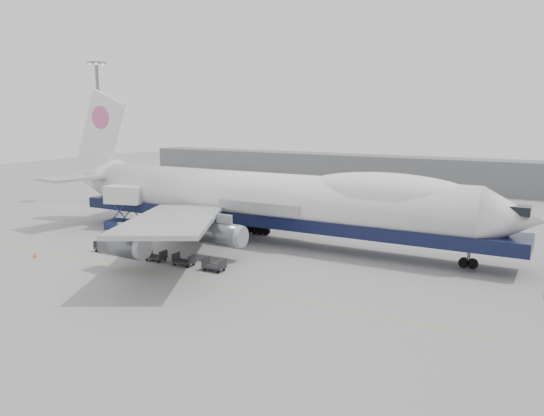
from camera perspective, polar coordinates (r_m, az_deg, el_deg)
The scene contains 12 objects.
ground at distance 59.03m, azimuth -6.59°, elevation -5.93°, with size 260.00×260.00×0.00m, color gray.
apron_line at distance 54.51m, azimuth -10.33°, elevation -7.38°, with size 60.00×0.15×0.01m, color gold.
hangar at distance 124.35m, azimuth 8.80°, elevation 4.08°, with size 110.00×8.00×7.00m, color slate.
floodlight_mast at distance 102.88m, azimuth -18.04°, elevation 8.50°, with size 2.40×2.40×25.43m.
airliner at distance 67.33m, azimuth -0.24°, elevation 1.03°, with size 67.00×55.30×19.98m.
catering_truck at distance 78.01m, azimuth -15.48°, elevation 0.30°, with size 6.14×4.87×6.24m.
traffic_cone at distance 66.73m, azimuth -24.18°, elevation -4.63°, with size 0.42×0.42×0.61m.
dolly_0 at distance 66.34m, azimuth -17.56°, elevation -4.07°, with size 2.30×1.35×1.30m.
dolly_1 at distance 63.53m, azimuth -15.09°, elevation -4.56°, with size 2.30×1.35×1.30m.
dolly_2 at distance 60.87m, azimuth -12.39°, elevation -5.09°, with size 2.30×1.35×1.30m.
dolly_3 at distance 58.35m, azimuth -9.45°, elevation -5.65°, with size 2.30×1.35×1.30m.
dolly_4 at distance 56.01m, azimuth -6.24°, elevation -6.24°, with size 2.30×1.35×1.30m.
Camera 1 is at (33.58, -45.77, 16.19)m, focal length 35.00 mm.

